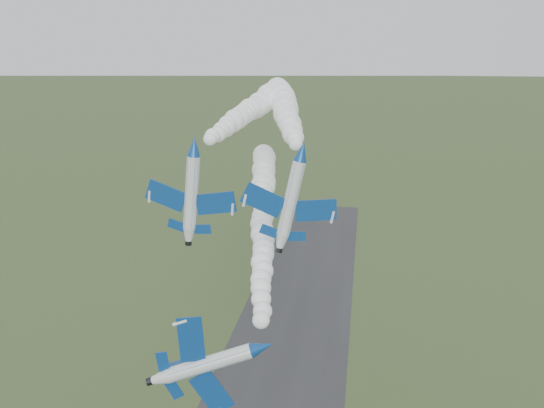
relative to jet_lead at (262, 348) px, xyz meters
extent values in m
cylinder|color=silver|center=(-0.06, 0.09, -0.01)|extent=(3.32, 8.43, 1.85)
cone|color=navy|center=(0.88, -5.01, -0.01)|extent=(2.21, 2.46, 1.85)
cone|color=silver|center=(-0.97, 5.00, -0.01)|extent=(2.14, 2.07, 1.85)
cylinder|color=black|center=(-1.15, 5.97, -0.01)|extent=(1.03, 0.75, 0.94)
ellipsoid|color=black|center=(0.84, -1.89, 0.15)|extent=(1.73, 3.00, 1.23)
cube|color=navy|center=(-1.22, 0.67, 2.74)|extent=(1.91, 2.59, 4.33)
cube|color=navy|center=(0.54, 1.00, -2.86)|extent=(1.91, 2.59, 4.33)
cube|color=navy|center=(-1.28, 4.05, 1.48)|extent=(0.88, 1.19, 1.90)
cube|color=navy|center=(-0.34, 4.23, -1.51)|extent=(0.88, 1.19, 1.90)
cube|color=navy|center=(0.42, 4.13, 0.37)|extent=(2.34, 1.92, 0.77)
cylinder|color=silver|center=(-12.40, 22.11, 14.91)|extent=(2.31, 9.51, 1.84)
cone|color=navy|center=(-12.70, 16.17, 14.91)|extent=(1.96, 2.56, 1.84)
cone|color=silver|center=(-12.11, 27.82, 14.91)|extent=(1.94, 2.11, 1.84)
cylinder|color=black|center=(-12.05, 28.95, 14.91)|extent=(0.96, 0.72, 0.93)
ellipsoid|color=black|center=(-12.46, 19.69, 15.54)|extent=(1.39, 3.29, 1.22)
cube|color=navy|center=(-15.71, 23.18, 15.07)|extent=(5.28, 2.95, 0.65)
cube|color=navy|center=(-9.02, 22.84, 14.42)|extent=(5.28, 2.95, 0.65)
cube|color=navy|center=(-13.94, 26.91, 15.08)|extent=(2.30, 1.35, 0.33)
cube|color=navy|center=(-10.37, 26.73, 14.74)|extent=(2.30, 1.35, 0.33)
cube|color=navy|center=(-12.03, 26.54, 16.36)|extent=(0.46, 1.81, 2.47)
cylinder|color=silver|center=(1.18, 21.90, 14.71)|extent=(4.05, 9.65, 2.00)
cone|color=navy|center=(2.51, 16.09, 14.71)|extent=(2.50, 2.86, 2.00)
cone|color=silver|center=(-0.09, 27.49, 14.71)|extent=(2.40, 2.42, 2.00)
cylinder|color=black|center=(-0.34, 28.58, 14.71)|extent=(1.14, 0.88, 1.02)
ellipsoid|color=black|center=(1.85, 19.56, 15.33)|extent=(2.02, 3.45, 1.34)
cube|color=navy|center=(-2.26, 22.03, 15.26)|extent=(5.56, 3.76, 1.25)
cube|color=navy|center=(4.16, 23.50, 13.83)|extent=(5.56, 3.76, 1.25)
cube|color=navy|center=(-1.58, 26.11, 15.09)|extent=(2.44, 1.70, 0.59)
cube|color=navy|center=(1.84, 26.89, 14.33)|extent=(2.44, 1.70, 0.59)
cube|color=navy|center=(0.49, 26.31, 16.14)|extent=(1.04, 1.90, 2.44)
camera|label=1|loc=(8.74, -50.37, 27.93)|focal=40.00mm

